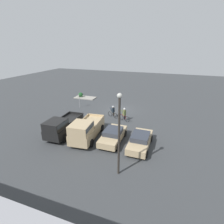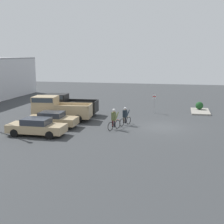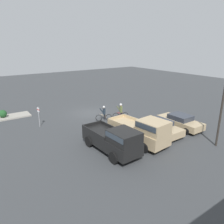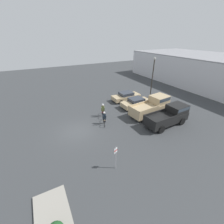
{
  "view_description": "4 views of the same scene",
  "coord_description": "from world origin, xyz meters",
  "views": [
    {
      "loc": [
        -7.37,
        24.16,
        9.26
      ],
      "look_at": [
        -0.21,
        4.44,
        1.2
      ],
      "focal_mm": 28.0,
      "sensor_mm": 36.0,
      "label": 1
    },
    {
      "loc": [
        -26.81,
        -1.35,
        6.28
      ],
      "look_at": [
        -0.21,
        4.44,
        1.2
      ],
      "focal_mm": 50.0,
      "sensor_mm": 36.0,
      "label": 2
    },
    {
      "loc": [
        12.19,
        22.21,
        8.01
      ],
      "look_at": [
        -0.21,
        4.44,
        1.2
      ],
      "focal_mm": 35.0,
      "sensor_mm": 36.0,
      "label": 3
    },
    {
      "loc": [
        13.78,
        -2.95,
        9.34
      ],
      "look_at": [
        -0.21,
        4.44,
        1.2
      ],
      "focal_mm": 24.0,
      "sensor_mm": 36.0,
      "label": 4
    }
  ],
  "objects": [
    {
      "name": "ground_plane",
      "position": [
        0.0,
        0.0,
        0.0
      ],
      "size": [
        80.0,
        80.0,
        0.0
      ],
      "primitive_type": "plane",
      "color": "#383A3D"
    },
    {
      "name": "sedan_0",
      "position": [
        -4.91,
        9.45,
        0.69
      ],
      "size": [
        1.97,
        4.52,
        1.36
      ],
      "color": "tan",
      "rests_on": "ground_plane"
    },
    {
      "name": "sedan_1",
      "position": [
        -2.11,
        9.36,
        0.7
      ],
      "size": [
        2.05,
        4.42,
        1.36
      ],
      "color": "tan",
      "rests_on": "ground_plane"
    },
    {
      "name": "pickup_truck_0",
      "position": [
        0.64,
        9.97,
        1.19
      ],
      "size": [
        2.65,
        5.64,
        2.33
      ],
      "color": "tan",
      "rests_on": "ground_plane"
    },
    {
      "name": "pickup_truck_1",
      "position": [
        3.47,
        10.01,
        1.14
      ],
      "size": [
        2.3,
        5.41,
        2.18
      ],
      "color": "black",
      "rests_on": "ground_plane"
    },
    {
      "name": "cyclist_0",
      "position": [
        0.06,
        3.29,
        0.82
      ],
      "size": [
        1.63,
        0.77,
        1.66
      ],
      "color": "black",
      "rests_on": "ground_plane"
    },
    {
      "name": "cyclist_1",
      "position": [
        -1.72,
        3.94,
        0.9
      ],
      "size": [
        1.65,
        0.77,
        1.8
      ],
      "color": "black",
      "rests_on": "ground_plane"
    },
    {
      "name": "fire_lane_sign",
      "position": [
        6.41,
        1.25,
        1.29
      ],
      "size": [
        0.12,
        0.29,
        2.12
      ],
      "color": "#9E9EA3",
      "rests_on": "ground_plane"
    },
    {
      "name": "lamppost",
      "position": [
        -4.12,
        13.76,
        3.77
      ],
      "size": [
        0.36,
        0.36,
        6.38
      ],
      "color": "#2D2823",
      "rests_on": "ground_plane"
    },
    {
      "name": "curb_island",
      "position": [
        8.07,
        -3.67,
        0.07
      ],
      "size": [
        3.88,
        1.95,
        0.15
      ],
      "primitive_type": "cube",
      "color": "gray",
      "rests_on": "ground_plane"
    }
  ]
}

